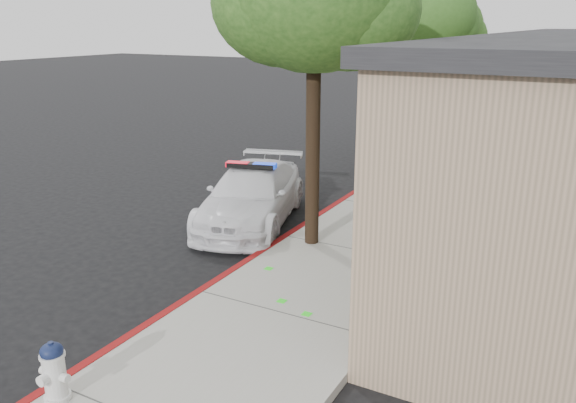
{
  "coord_description": "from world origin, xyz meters",
  "views": [
    {
      "loc": [
        5.66,
        -7.08,
        4.49
      ],
      "look_at": [
        0.19,
        2.87,
        0.97
      ],
      "focal_mm": 36.14,
      "sensor_mm": 36.0,
      "label": 1
    }
  ],
  "objects_px": {
    "police_car": "(252,195)",
    "street_tree_mid": "(421,20)",
    "fire_hydrant": "(54,371)",
    "street_tree_far": "(437,32)"
  },
  "relations": [
    {
      "from": "police_car",
      "to": "street_tree_mid",
      "type": "xyz_separation_m",
      "value": [
        1.97,
        5.98,
        3.9
      ]
    },
    {
      "from": "fire_hydrant",
      "to": "street_tree_mid",
      "type": "height_order",
      "value": "street_tree_mid"
    },
    {
      "from": "street_tree_mid",
      "to": "street_tree_far",
      "type": "relative_size",
      "value": 1.09
    },
    {
      "from": "fire_hydrant",
      "to": "street_tree_mid",
      "type": "xyz_separation_m",
      "value": [
        0.35,
        12.95,
        4.02
      ]
    },
    {
      "from": "police_car",
      "to": "street_tree_mid",
      "type": "height_order",
      "value": "street_tree_mid"
    },
    {
      "from": "fire_hydrant",
      "to": "street_tree_mid",
      "type": "relative_size",
      "value": 0.13
    },
    {
      "from": "police_car",
      "to": "street_tree_far",
      "type": "distance_m",
      "value": 8.6
    },
    {
      "from": "street_tree_far",
      "to": "street_tree_mid",
      "type": "bearing_deg",
      "value": -91.29
    },
    {
      "from": "street_tree_mid",
      "to": "fire_hydrant",
      "type": "bearing_deg",
      "value": -91.56
    },
    {
      "from": "police_car",
      "to": "street_tree_far",
      "type": "relative_size",
      "value": 0.9
    }
  ]
}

